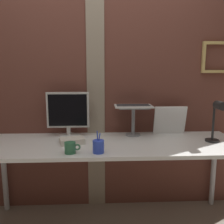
% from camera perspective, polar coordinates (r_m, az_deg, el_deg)
% --- Properties ---
extents(ground_plane, '(6.00, 6.00, 0.00)m').
position_cam_1_polar(ground_plane, '(2.42, -3.71, -24.89)').
color(ground_plane, gray).
extents(brick_wall_back, '(3.54, 0.16, 2.45)m').
position_cam_1_polar(brick_wall_back, '(2.39, -3.85, 6.08)').
color(brick_wall_back, brown).
rests_on(brick_wall_back, ground_plane).
extents(desk, '(2.22, 0.71, 0.77)m').
position_cam_1_polar(desk, '(2.08, 0.13, -9.09)').
color(desk, white).
rests_on(desk, ground_plane).
extents(monitor, '(0.39, 0.18, 0.42)m').
position_cam_1_polar(monitor, '(2.26, -10.44, -0.03)').
color(monitor, silver).
rests_on(monitor, desk).
extents(laptop_stand, '(0.28, 0.22, 0.28)m').
position_cam_1_polar(laptop_stand, '(2.27, 5.09, -1.05)').
color(laptop_stand, gray).
rests_on(laptop_stand, desk).
extents(laptop, '(0.35, 0.30, 0.20)m').
position_cam_1_polar(laptop, '(2.31, 4.92, 2.70)').
color(laptop, silver).
rests_on(laptop, laptop_stand).
extents(whiteboard_panel, '(0.31, 0.08, 0.28)m').
position_cam_1_polar(whiteboard_panel, '(2.38, 13.62, -1.93)').
color(whiteboard_panel, white).
rests_on(whiteboard_panel, desk).
extents(desk_lamp, '(0.12, 0.20, 0.36)m').
position_cam_1_polar(desk_lamp, '(2.18, 23.70, -1.12)').
color(desk_lamp, black).
rests_on(desk_lamp, desk).
extents(pen_cup, '(0.09, 0.09, 0.17)m').
position_cam_1_polar(pen_cup, '(1.81, -3.26, -8.19)').
color(pen_cup, blue).
rests_on(pen_cup, desk).
extents(coffee_mug, '(0.12, 0.08, 0.08)m').
position_cam_1_polar(coffee_mug, '(1.82, -9.88, -8.39)').
color(coffee_mug, '#33724C').
rests_on(coffee_mug, desk).
extents(paper_clutter_stack, '(0.23, 0.19, 0.05)m').
position_cam_1_polar(paper_clutter_stack, '(2.07, -9.49, -6.75)').
color(paper_clutter_stack, silver).
rests_on(paper_clutter_stack, desk).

